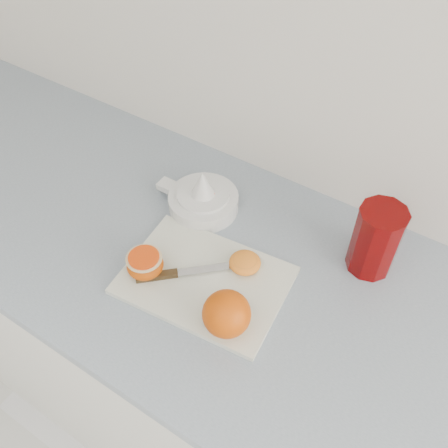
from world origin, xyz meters
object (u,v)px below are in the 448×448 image
object	(u,v)px
cutting_board	(205,280)
citrus_juicer	(203,199)
half_orange	(145,264)
counter	(245,379)
red_tumbler	(375,242)

from	to	relation	value
cutting_board	citrus_juicer	xyz separation A→B (m)	(-0.12, 0.17, 0.02)
half_orange	citrus_juicer	distance (m)	0.22
cutting_board	counter	bearing A→B (deg)	36.97
cutting_board	citrus_juicer	distance (m)	0.21
cutting_board	citrus_juicer	size ratio (longest dim) A/B	1.59
counter	red_tumbler	size ratio (longest dim) A/B	14.91
half_orange	red_tumbler	bearing A→B (deg)	36.39
counter	half_orange	world-z (taller)	half_orange
counter	cutting_board	size ratio (longest dim) A/B	7.26
cutting_board	half_orange	world-z (taller)	half_orange
cutting_board	red_tumbler	distance (m)	0.34
counter	cutting_board	distance (m)	0.46
half_orange	red_tumbler	world-z (taller)	red_tumbler
counter	red_tumbler	world-z (taller)	red_tumbler
counter	cutting_board	bearing A→B (deg)	-143.03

